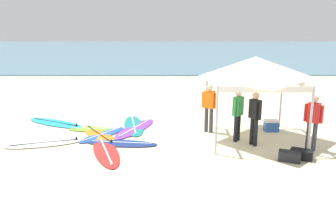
% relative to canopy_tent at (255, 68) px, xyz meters
% --- Properties ---
extents(ground_plane, '(80.00, 80.00, 0.00)m').
position_rel_canopy_tent_xyz_m(ground_plane, '(-2.64, -1.02, -2.39)').
color(ground_plane, beige).
extents(sea, '(80.00, 36.00, 0.10)m').
position_rel_canopy_tent_xyz_m(sea, '(-2.64, 31.02, -2.34)').
color(sea, '#568499').
rests_on(sea, ground).
extents(canopy_tent, '(2.85, 2.85, 2.75)m').
position_rel_canopy_tent_xyz_m(canopy_tent, '(0.00, 0.00, 0.00)').
color(canopy_tent, '#B7B7BC').
rests_on(canopy_tent, ground).
extents(surfboard_lime, '(1.82, 0.53, 0.19)m').
position_rel_canopy_tent_xyz_m(surfboard_lime, '(-5.45, 0.93, -2.35)').
color(surfboard_lime, '#7AD12D').
rests_on(surfboard_lime, ground).
extents(surfboard_cyan, '(2.62, 1.83, 0.19)m').
position_rel_canopy_tent_xyz_m(surfboard_cyan, '(-7.08, 1.73, -2.35)').
color(surfboard_cyan, '#23B2CC').
rests_on(surfboard_cyan, ground).
extents(surfboard_teal, '(1.10, 2.67, 0.19)m').
position_rel_canopy_tent_xyz_m(surfboard_teal, '(-4.05, 1.39, -2.35)').
color(surfboard_teal, '#19847F').
rests_on(surfboard_teal, ground).
extents(surfboard_red, '(1.48, 2.68, 0.19)m').
position_rel_canopy_tent_xyz_m(surfboard_red, '(-4.63, -1.26, -2.35)').
color(surfboard_red, red).
rests_on(surfboard_red, ground).
extents(surfboard_white, '(2.49, 1.32, 0.19)m').
position_rel_canopy_tent_xyz_m(surfboard_white, '(-6.71, -0.53, -2.35)').
color(surfboard_white, white).
rests_on(surfboard_white, ground).
extents(surfboard_orange, '(1.91, 2.42, 0.19)m').
position_rel_canopy_tent_xyz_m(surfboard_orange, '(-5.13, 0.31, -2.35)').
color(surfboard_orange, orange).
rests_on(surfboard_orange, ground).
extents(surfboard_purple, '(1.68, 2.64, 0.19)m').
position_rel_canopy_tent_xyz_m(surfboard_purple, '(-3.97, 1.02, -2.35)').
color(surfboard_purple, purple).
rests_on(surfboard_purple, ground).
extents(surfboard_navy, '(2.37, 0.90, 0.19)m').
position_rel_canopy_tent_xyz_m(surfboard_navy, '(-4.24, -0.52, -2.35)').
color(surfboard_navy, navy).
rests_on(surfboard_navy, ground).
extents(surfboard_blue, '(1.64, 1.99, 0.19)m').
position_rel_canopy_tent_xyz_m(surfboard_blue, '(-5.03, 0.32, -2.35)').
color(surfboard_blue, blue).
rests_on(surfboard_blue, ground).
extents(person_green, '(0.40, 0.45, 1.71)m').
position_rel_canopy_tent_xyz_m(person_green, '(-0.51, -0.19, -1.40)').
color(person_green, black).
rests_on(person_green, ground).
extents(person_black, '(0.35, 0.51, 1.71)m').
position_rel_canopy_tent_xyz_m(person_black, '(-0.06, -0.58, -1.40)').
color(person_black, black).
rests_on(person_black, ground).
extents(person_red, '(0.48, 0.37, 1.71)m').
position_rel_canopy_tent_xyz_m(person_red, '(1.58, -1.02, -1.40)').
color(person_red, '#383842').
rests_on(person_red, ground).
extents(person_orange, '(0.51, 0.35, 1.71)m').
position_rel_canopy_tent_xyz_m(person_orange, '(-1.34, 0.74, -1.40)').
color(person_orange, '#383842').
rests_on(person_orange, ground).
extents(gear_bag_near_tent, '(0.68, 0.52, 0.28)m').
position_rel_canopy_tent_xyz_m(gear_bag_near_tent, '(0.66, -1.87, -2.25)').
color(gear_bag_near_tent, '#232328').
rests_on(gear_bag_near_tent, ground).
extents(gear_bag_by_pole, '(0.68, 0.56, 0.28)m').
position_rel_canopy_tent_xyz_m(gear_bag_by_pole, '(1.05, -1.72, -2.25)').
color(gear_bag_by_pole, black).
rests_on(gear_bag_by_pole, ground).
extents(cooler_box, '(0.50, 0.36, 0.39)m').
position_rel_canopy_tent_xyz_m(cooler_box, '(0.92, 0.86, -2.19)').
color(cooler_box, '#2D60B7').
rests_on(cooler_box, ground).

